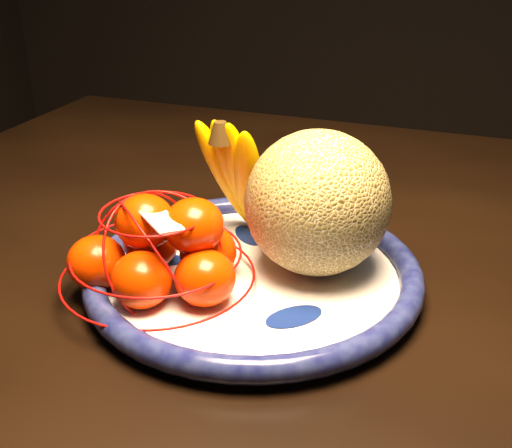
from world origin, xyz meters
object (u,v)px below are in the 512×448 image
(dining_table, at_px, (414,304))
(cantaloupe, at_px, (317,203))
(fruit_bowl, at_px, (254,273))
(banana_bunch, at_px, (238,171))
(mandarin_bag, at_px, (162,252))

(dining_table, relative_size, cantaloupe, 10.64)
(fruit_bowl, distance_m, banana_bunch, 0.13)
(cantaloupe, height_order, mandarin_bag, cantaloupe)
(banana_bunch, bearing_deg, cantaloupe, -7.50)
(cantaloupe, distance_m, banana_bunch, 0.12)
(dining_table, xyz_separation_m, mandarin_bag, (-0.26, -0.19, 0.14))
(dining_table, relative_size, fruit_bowl, 4.54)
(banana_bunch, bearing_deg, fruit_bowl, -42.86)
(dining_table, bearing_deg, banana_bunch, -161.53)
(dining_table, relative_size, mandarin_bag, 7.21)
(fruit_bowl, bearing_deg, mandarin_bag, -150.30)
(cantaloupe, relative_size, banana_bunch, 0.97)
(cantaloupe, bearing_deg, dining_table, 44.30)
(dining_table, distance_m, cantaloupe, 0.24)
(banana_bunch, xyz_separation_m, mandarin_bag, (-0.04, -0.14, -0.04))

